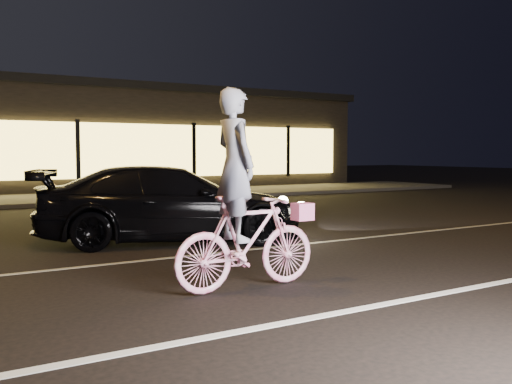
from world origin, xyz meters
TOP-DOWN VIEW (x-y plane):
  - ground at (0.00, 0.00)m, footprint 90.00×90.00m
  - lane_stripe_near at (0.00, -1.50)m, footprint 60.00×0.12m
  - lane_stripe_far at (0.00, 2.00)m, footprint 60.00×0.10m
  - sidewalk at (0.00, 13.00)m, footprint 30.00×4.00m
  - storefront at (0.00, 18.97)m, footprint 25.40×8.42m
  - cyclist at (-1.93, -0.20)m, footprint 1.78×0.61m
  - sedan at (-1.27, 3.42)m, footprint 4.85×3.18m

SIDE VIEW (x-z plane):
  - ground at x=0.00m, z-range 0.00..0.00m
  - lane_stripe_near at x=0.00m, z-range 0.00..0.01m
  - lane_stripe_far at x=0.00m, z-range 0.00..0.01m
  - sidewalk at x=0.00m, z-range 0.00..0.12m
  - sedan at x=-1.27m, z-range 0.00..1.31m
  - cyclist at x=-1.93m, z-range -0.32..1.92m
  - storefront at x=0.00m, z-range 0.05..4.25m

